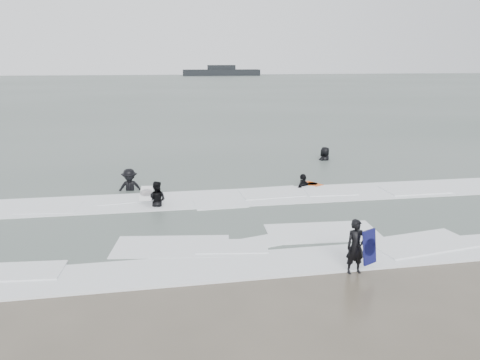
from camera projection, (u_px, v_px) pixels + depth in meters
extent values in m
plane|color=brown|center=(267.00, 256.00, 14.18)|extent=(320.00, 320.00, 0.00)
plane|color=#47544C|center=(176.00, 89.00, 90.51)|extent=(320.00, 320.00, 0.00)
imported|color=black|center=(354.00, 272.00, 13.09)|extent=(0.60, 0.42, 1.58)
imported|color=black|center=(157.00, 207.00, 18.83)|extent=(0.95, 0.84, 1.63)
imported|color=black|center=(130.00, 192.00, 20.97)|extent=(1.24, 0.71, 1.92)
imported|color=black|center=(303.00, 188.00, 21.62)|extent=(1.12, 1.00, 1.82)
imported|color=black|center=(325.00, 161.00, 27.33)|extent=(1.14, 1.10, 1.97)
cube|color=white|center=(272.00, 263.00, 13.60)|extent=(30.03, 2.32, 0.07)
cube|color=white|center=(236.00, 198.00, 19.89)|extent=(30.00, 2.60, 0.09)
cube|color=black|center=(221.00, 73.00, 158.34)|extent=(25.93, 4.63, 2.04)
cube|color=black|center=(221.00, 67.00, 157.89)|extent=(9.26, 2.78, 1.48)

